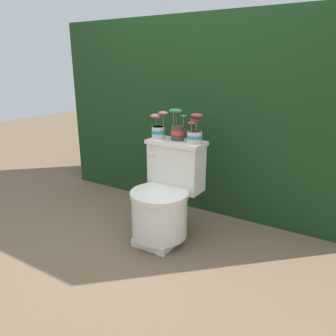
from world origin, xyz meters
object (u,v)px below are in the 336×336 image
toilet (165,199)px  potted_plant_middle (195,133)px  potted_plant_midleft (177,128)px  potted_plant_left (158,128)px

toilet → potted_plant_middle: (0.16, 0.16, 0.49)m
potted_plant_midleft → potted_plant_middle: 0.16m
potted_plant_left → potted_plant_midleft: size_ratio=0.89×
potted_plant_midleft → toilet: bearing=-88.4°
potted_plant_left → potted_plant_midleft: potted_plant_midleft is taller
toilet → potted_plant_left: size_ratio=3.51×
toilet → potted_plant_midleft: potted_plant_midleft is taller
potted_plant_midleft → potted_plant_middle: bearing=-8.0°
potted_plant_left → potted_plant_middle: bearing=0.4°
toilet → potted_plant_middle: 0.54m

